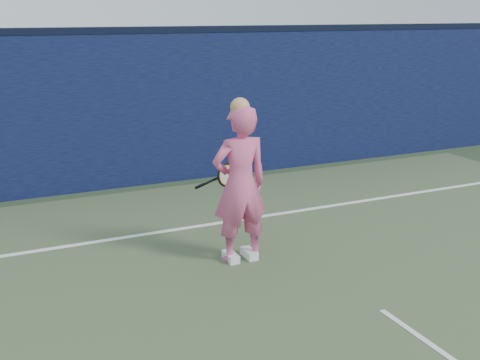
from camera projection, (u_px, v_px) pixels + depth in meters
name	position (u px, v px, depth m)	size (l,w,h in m)	color
backstop_wall	(188.00, 107.00, 10.37)	(24.00, 0.40, 2.50)	black
wall_cap	(186.00, 29.00, 10.02)	(24.00, 0.42, 0.10)	black
player	(240.00, 184.00, 6.88)	(0.67, 0.44, 1.92)	#DE568A
racket	(225.00, 176.00, 7.28)	(0.57, 0.15, 0.30)	black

